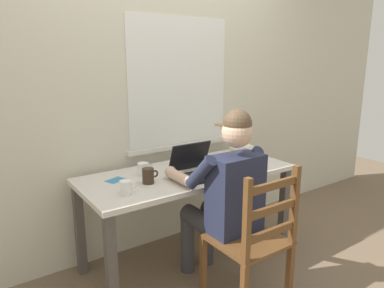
{
  "coord_description": "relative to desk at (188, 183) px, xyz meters",
  "views": [
    {
      "loc": [
        -1.4,
        -2.07,
        1.52
      ],
      "look_at": [
        -0.0,
        -0.05,
        0.94
      ],
      "focal_mm": 32.84,
      "sensor_mm": 36.0,
      "label": 1
    }
  ],
  "objects": [
    {
      "name": "ground_plane",
      "position": [
        0.0,
        0.0,
        -0.63
      ],
      "size": [
        8.0,
        8.0,
        0.0
      ],
      "primitive_type": "plane",
      "color": "brown"
    },
    {
      "name": "back_wall",
      "position": [
        0.0,
        0.42,
        0.67
      ],
      "size": [
        6.0,
        0.08,
        2.6
      ],
      "color": "beige",
      "rests_on": "ground"
    },
    {
      "name": "desk",
      "position": [
        0.0,
        0.0,
        0.0
      ],
      "size": [
        1.59,
        0.69,
        0.72
      ],
      "color": "beige",
      "rests_on": "ground"
    },
    {
      "name": "seated_person",
      "position": [
        -0.0,
        -0.42,
        0.06
      ],
      "size": [
        0.5,
        0.6,
        1.25
      ],
      "color": "#232842",
      "rests_on": "ground"
    },
    {
      "name": "wooden_chair",
      "position": [
        -0.0,
        -0.7,
        -0.17
      ],
      "size": [
        0.42,
        0.42,
        0.94
      ],
      "color": "brown",
      "rests_on": "ground"
    },
    {
      "name": "laptop",
      "position": [
        0.0,
        -0.11,
        0.14
      ],
      "size": [
        0.33,
        0.31,
        0.23
      ],
      "color": "black",
      "rests_on": "desk"
    },
    {
      "name": "computer_mouse",
      "position": [
        0.28,
        -0.17,
        0.11
      ],
      "size": [
        0.06,
        0.1,
        0.03
      ],
      "primitive_type": "ellipsoid",
      "color": "black",
      "rests_on": "desk"
    },
    {
      "name": "coffee_mug_white",
      "position": [
        -0.58,
        -0.17,
        0.14
      ],
      "size": [
        0.11,
        0.07,
        0.09
      ],
      "color": "white",
      "rests_on": "desk"
    },
    {
      "name": "coffee_mug_dark",
      "position": [
        -0.37,
        -0.06,
        0.14
      ],
      "size": [
        0.12,
        0.08,
        0.1
      ],
      "color": "#38281E",
      "rests_on": "desk"
    },
    {
      "name": "coffee_mug_spare",
      "position": [
        -0.31,
        0.11,
        0.14
      ],
      "size": [
        0.12,
        0.08,
        0.09
      ],
      "color": "white",
      "rests_on": "desk"
    },
    {
      "name": "book_stack_main",
      "position": [
        0.61,
        0.07,
        0.15
      ],
      "size": [
        0.2,
        0.15,
        0.11
      ],
      "color": "gray",
      "rests_on": "desk"
    },
    {
      "name": "paper_pile_near_laptop",
      "position": [
        0.05,
        0.09,
        0.1
      ],
      "size": [
        0.23,
        0.21,
        0.01
      ],
      "primitive_type": "cube",
      "rotation": [
        0.0,
        0.0,
        0.29
      ],
      "color": "white",
      "rests_on": "desk"
    },
    {
      "name": "paper_pile_back_corner",
      "position": [
        0.28,
        0.12,
        0.1
      ],
      "size": [
        0.27,
        0.17,
        0.01
      ],
      "primitive_type": "cube",
      "rotation": [
        0.0,
        0.0,
        -0.07
      ],
      "color": "white",
      "rests_on": "desk"
    },
    {
      "name": "landscape_photo_print",
      "position": [
        -0.52,
        0.12,
        0.09
      ],
      "size": [
        0.15,
        0.13,
        0.0
      ],
      "primitive_type": "cube",
      "rotation": [
        0.0,
        0.0,
        0.36
      ],
      "color": "teal",
      "rests_on": "desk"
    }
  ]
}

